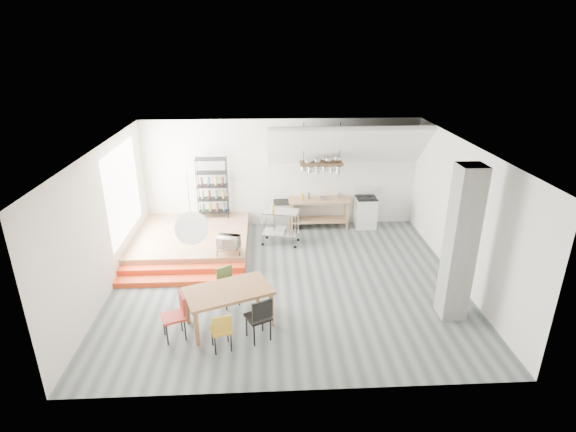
{
  "coord_description": "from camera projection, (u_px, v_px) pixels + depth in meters",
  "views": [
    {
      "loc": [
        -0.46,
        -9.2,
        5.37
      ],
      "look_at": [
        0.06,
        0.8,
        1.34
      ],
      "focal_mm": 28.0,
      "sensor_mm": 36.0,
      "label": 1
    }
  ],
  "objects": [
    {
      "name": "paper_lantern",
      "position": [
        192.0,
        228.0,
        7.96
      ],
      "size": [
        0.6,
        0.6,
        0.6
      ],
      "primitive_type": "sphere",
      "color": "white",
      "rests_on": "ceiling"
    },
    {
      "name": "dining_table",
      "position": [
        228.0,
        294.0,
        8.75
      ],
      "size": [
        1.88,
        1.47,
        0.79
      ],
      "rotation": [
        0.0,
        0.0,
        0.37
      ],
      "color": "brown",
      "rests_on": "ground"
    },
    {
      "name": "floor",
      "position": [
        287.0,
        281.0,
        10.56
      ],
      "size": [
        8.0,
        8.0,
        0.0
      ],
      "primitive_type": "plane",
      "color": "#4B5557",
      "rests_on": "ground"
    },
    {
      "name": "chair_red",
      "position": [
        177.0,
        312.0,
        8.42
      ],
      "size": [
        0.54,
        0.54,
        0.92
      ],
      "rotation": [
        0.0,
        0.0,
        -1.19
      ],
      "color": "#B42319",
      "rests_on": "ground"
    },
    {
      "name": "mini_fridge",
      "position": [
        282.0,
        215.0,
        13.36
      ],
      "size": [
        0.49,
        0.49,
        0.83
      ],
      "primitive_type": "cube",
      "color": "black",
      "rests_on": "ground"
    },
    {
      "name": "stove",
      "position": [
        365.0,
        212.0,
        13.42
      ],
      "size": [
        0.6,
        0.6,
        1.18
      ],
      "color": "white",
      "rests_on": "ground"
    },
    {
      "name": "window_pane",
      "position": [
        123.0,
        191.0,
        11.08
      ],
      "size": [
        0.02,
        2.5,
        2.2
      ],
      "primitive_type": "cube",
      "color": "white",
      "rests_on": "wall_left"
    },
    {
      "name": "step_upper",
      "position": [
        182.0,
        271.0,
        10.76
      ],
      "size": [
        3.0,
        0.35,
        0.27
      ],
      "primitive_type": "cube",
      "color": "#E0441A",
      "rests_on": "ground"
    },
    {
      "name": "wall_left",
      "position": [
        104.0,
        222.0,
        9.76
      ],
      "size": [
        0.04,
        7.0,
        3.2
      ],
      "primitive_type": "cube",
      "color": "silver",
      "rests_on": "ground"
    },
    {
      "name": "concrete_column",
      "position": [
        460.0,
        244.0,
        8.73
      ],
      "size": [
        0.5,
        0.5,
        3.2
      ],
      "primitive_type": "cube",
      "color": "gray",
      "rests_on": "ground"
    },
    {
      "name": "chair_olive",
      "position": [
        227.0,
        283.0,
        9.52
      ],
      "size": [
        0.53,
        0.53,
        0.84
      ],
      "rotation": [
        0.0,
        0.0,
        0.58
      ],
      "color": "#586A32",
      "rests_on": "ground"
    },
    {
      "name": "wall_back",
      "position": [
        281.0,
        174.0,
        13.2
      ],
      "size": [
        8.0,
        0.04,
        3.2
      ],
      "primitive_type": "cube",
      "color": "silver",
      "rests_on": "ground"
    },
    {
      "name": "slope_ceiling",
      "position": [
        347.0,
        146.0,
        12.38
      ],
      "size": [
        4.4,
        1.44,
        1.32
      ],
      "primitive_type": "cube",
      "rotation": [
        -0.73,
        0.0,
        0.0
      ],
      "color": "white",
      "rests_on": "wall_back"
    },
    {
      "name": "chair_black",
      "position": [
        260.0,
        316.0,
        8.31
      ],
      "size": [
        0.57,
        0.57,
        0.93
      ],
      "rotation": [
        0.0,
        0.0,
        3.6
      ],
      "color": "black",
      "rests_on": "ground"
    },
    {
      "name": "wire_shelving",
      "position": [
        212.0,
        187.0,
        12.93
      ],
      "size": [
        0.88,
        0.38,
        1.8
      ],
      "color": "black",
      "rests_on": "platform"
    },
    {
      "name": "step_lower",
      "position": [
        180.0,
        281.0,
        10.46
      ],
      "size": [
        3.0,
        0.35,
        0.13
      ],
      "primitive_type": "cube",
      "color": "#E0441A",
      "rests_on": "ground"
    },
    {
      "name": "ceiling",
      "position": [
        287.0,
        148.0,
        9.36
      ],
      "size": [
        8.0,
        7.0,
        0.02
      ],
      "primitive_type": "cube",
      "color": "white",
      "rests_on": "wall_back"
    },
    {
      "name": "wall_right",
      "position": [
        464.0,
        215.0,
        10.15
      ],
      "size": [
        0.04,
        7.0,
        3.2
      ],
      "primitive_type": "cube",
      "color": "silver",
      "rests_on": "ground"
    },
    {
      "name": "rolling_cart",
      "position": [
        281.0,
        222.0,
        12.26
      ],
      "size": [
        1.08,
        0.77,
        0.97
      ],
      "rotation": [
        0.0,
        0.0,
        -0.25
      ],
      "color": "silver",
      "rests_on": "ground"
    },
    {
      "name": "bowl",
      "position": [
        323.0,
        199.0,
        13.13
      ],
      "size": [
        0.27,
        0.27,
        0.06
      ],
      "primitive_type": "imported",
      "rotation": [
        0.0,
        0.0,
        -0.14
      ],
      "color": "silver",
      "rests_on": "kitchen_counter"
    },
    {
      "name": "microwave_shelf",
      "position": [
        229.0,
        248.0,
        10.98
      ],
      "size": [
        0.6,
        0.4,
        0.16
      ],
      "color": "#966D4B",
      "rests_on": "platform"
    },
    {
      "name": "pot_rack",
      "position": [
        322.0,
        166.0,
        12.58
      ],
      "size": [
        1.2,
        0.5,
        1.43
      ],
      "color": "#3D2A18",
      "rests_on": "ceiling"
    },
    {
      "name": "microwave",
      "position": [
        228.0,
        242.0,
        10.92
      ],
      "size": [
        0.6,
        0.47,
        0.29
      ],
      "primitive_type": "imported",
      "rotation": [
        0.0,
        0.0,
        -0.24
      ],
      "color": "beige",
      "rests_on": "microwave_shelf"
    },
    {
      "name": "platform",
      "position": [
        192.0,
        240.0,
        12.21
      ],
      "size": [
        3.0,
        3.0,
        0.4
      ],
      "primitive_type": "cube",
      "color": "#966D4B",
      "rests_on": "ground"
    },
    {
      "name": "chair_mustard",
      "position": [
        222.0,
        329.0,
        8.07
      ],
      "size": [
        0.45,
        0.45,
        0.8
      ],
      "rotation": [
        0.0,
        0.0,
        3.43
      ],
      "color": "#B3871E",
      "rests_on": "ground"
    },
    {
      "name": "kitchen_counter",
      "position": [
        319.0,
        208.0,
        13.29
      ],
      "size": [
        1.8,
        0.6,
        0.91
      ],
      "color": "#966D4B",
      "rests_on": "ground"
    }
  ]
}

